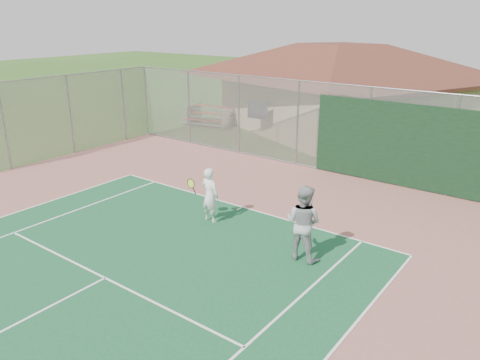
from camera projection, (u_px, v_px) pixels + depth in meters
name	position (u px, v px, depth m)	size (l,w,h in m)	color
back_fence	(370.00, 137.00, 17.35)	(20.08, 0.11, 3.53)	gray
side_fence_left	(70.00, 115.00, 20.80)	(0.08, 9.00, 3.50)	gray
clubhouse	(338.00, 80.00, 24.20)	(15.04, 12.89, 5.48)	tan
bleachers	(210.00, 115.00, 26.81)	(2.97, 2.04, 1.01)	maroon
player_white_front	(210.00, 195.00, 13.93)	(0.96, 0.56, 1.69)	white
player_grey_back	(303.00, 223.00, 11.72)	(0.97, 0.77, 1.97)	#9D9FA1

